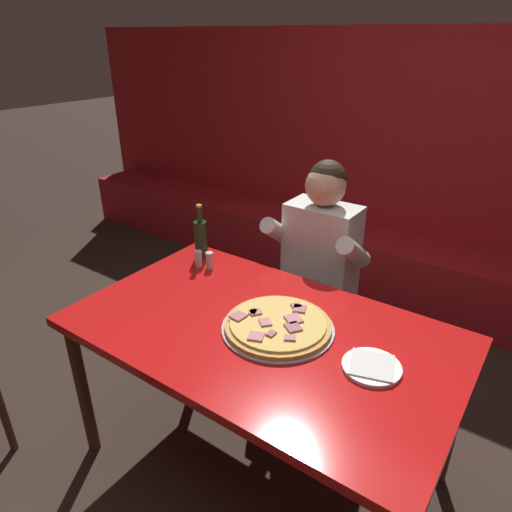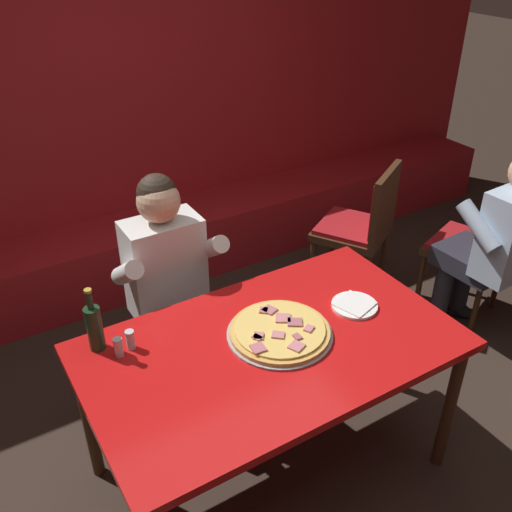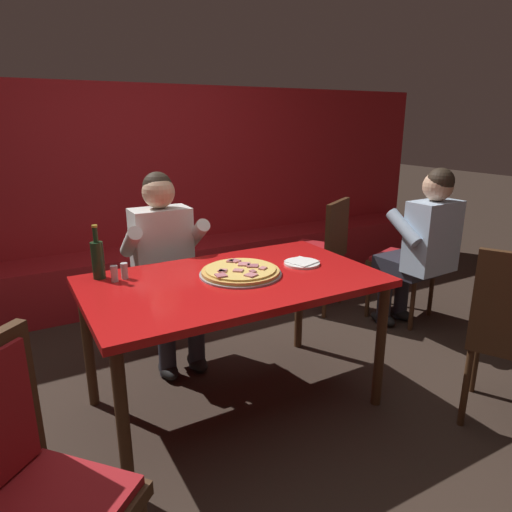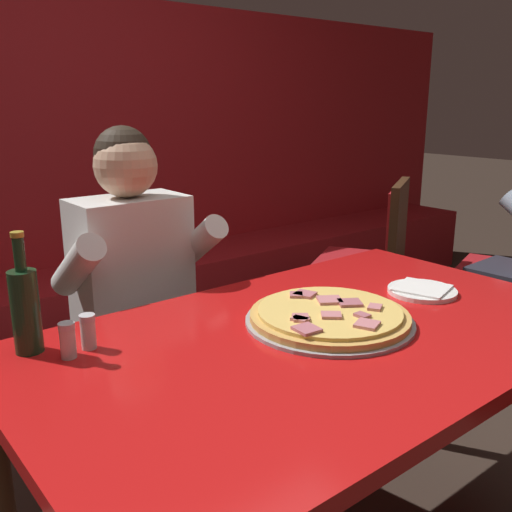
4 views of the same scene
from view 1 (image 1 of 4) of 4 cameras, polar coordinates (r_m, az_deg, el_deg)
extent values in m
plane|color=#33261E|center=(2.39, 0.59, -24.37)|extent=(24.00, 24.00, 0.00)
cube|color=#A3191E|center=(3.65, 20.86, 10.24)|extent=(6.80, 0.16, 1.90)
cube|color=#A3191E|center=(3.61, 17.66, -1.78)|extent=(6.46, 0.48, 0.46)
cylinder|color=#422816|center=(2.32, -20.83, -15.43)|extent=(0.06, 0.06, 0.74)
cylinder|color=#422816|center=(2.72, -7.06, -6.95)|extent=(0.06, 0.06, 0.74)
cylinder|color=#422816|center=(2.22, 23.45, -18.16)|extent=(0.06, 0.06, 0.74)
cube|color=red|center=(1.87, 0.69, -9.43)|extent=(1.56, 0.92, 0.04)
cylinder|color=#9E9EA3|center=(1.85, 2.75, -8.99)|extent=(0.45, 0.45, 0.01)
cylinder|color=gold|center=(1.84, 2.75, -8.64)|extent=(0.43, 0.43, 0.02)
cylinder|color=#E5BC5B|center=(1.83, 2.76, -8.28)|extent=(0.39, 0.39, 0.01)
cube|color=#A85B66|center=(1.75, 1.91, -9.68)|extent=(0.03, 0.04, 0.01)
cube|color=#C6757A|center=(1.88, -0.39, -7.01)|extent=(0.04, 0.05, 0.01)
cube|color=#C6757A|center=(1.74, 4.26, -10.16)|extent=(0.06, 0.05, 0.01)
cube|color=#C6757A|center=(1.84, 4.72, -7.85)|extent=(0.09, 0.09, 0.01)
cube|color=#C6757A|center=(1.74, -0.01, -10.02)|extent=(0.07, 0.07, 0.01)
cube|color=#C6757A|center=(1.88, -0.05, -7.02)|extent=(0.06, 0.06, 0.01)
cube|color=#B76670|center=(1.91, 5.48, -6.57)|extent=(0.07, 0.07, 0.01)
cube|color=#B76670|center=(1.92, 5.03, -6.21)|extent=(0.05, 0.06, 0.01)
cube|color=#B76670|center=(1.85, -2.24, -7.50)|extent=(0.06, 0.06, 0.01)
cube|color=#A85B66|center=(1.79, 4.65, -8.86)|extent=(0.08, 0.08, 0.01)
cube|color=#C6757A|center=(1.82, 1.17, -8.26)|extent=(0.07, 0.07, 0.01)
cylinder|color=white|center=(1.70, 14.26, -13.29)|extent=(0.21, 0.21, 0.01)
cube|color=white|center=(1.70, 14.29, -13.03)|extent=(0.19, 0.19, 0.01)
cylinder|color=#19381E|center=(2.39, -6.90, 2.04)|extent=(0.07, 0.07, 0.20)
cylinder|color=#19381E|center=(2.34, -7.08, 5.17)|extent=(0.03, 0.03, 0.08)
cylinder|color=#B29933|center=(2.32, -7.15, 6.23)|extent=(0.03, 0.03, 0.01)
cylinder|color=silver|center=(2.32, -7.22, -0.51)|extent=(0.04, 0.04, 0.07)
cylinder|color=#516B33|center=(2.33, -7.20, -0.82)|extent=(0.03, 0.03, 0.04)
cylinder|color=silver|center=(2.30, -7.28, 0.45)|extent=(0.04, 0.04, 0.01)
cylinder|color=silver|center=(2.30, -5.82, -0.69)|extent=(0.04, 0.04, 0.07)
cylinder|color=silver|center=(2.31, -5.80, -1.01)|extent=(0.03, 0.03, 0.04)
cylinder|color=silver|center=(2.28, -5.86, 0.27)|extent=(0.04, 0.04, 0.01)
ellipsoid|color=black|center=(2.73, 2.17, -15.15)|extent=(0.11, 0.24, 0.09)
ellipsoid|color=black|center=(2.65, 5.94, -16.73)|extent=(0.11, 0.24, 0.09)
cylinder|color=#282833|center=(2.61, 2.24, -12.10)|extent=(0.11, 0.11, 0.43)
cylinder|color=#282833|center=(2.53, 6.14, -13.65)|extent=(0.11, 0.11, 0.43)
cube|color=#282833|center=(2.48, 5.58, -6.61)|extent=(0.34, 0.40, 0.12)
cube|color=silver|center=(2.50, 8.15, 0.67)|extent=(0.38, 0.22, 0.52)
cylinder|color=silver|center=(2.50, 2.95, 2.93)|extent=(0.09, 0.30, 0.25)
cylinder|color=silver|center=(2.32, 12.14, 0.41)|extent=(0.09, 0.30, 0.25)
sphere|color=#D6A884|center=(2.37, 8.70, 8.66)|extent=(0.21, 0.21, 0.21)
sphere|color=#2D2319|center=(2.37, 8.93, 9.55)|extent=(0.19, 0.19, 0.19)
cylinder|color=#422816|center=(2.56, -29.06, -16.71)|extent=(0.04, 0.04, 0.48)
camera|label=2|loc=(1.95, -71.83, 24.60)|focal=40.00mm
camera|label=3|loc=(2.07, -76.41, -1.01)|focal=32.00mm
camera|label=4|loc=(1.94, -43.93, 4.07)|focal=40.00mm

